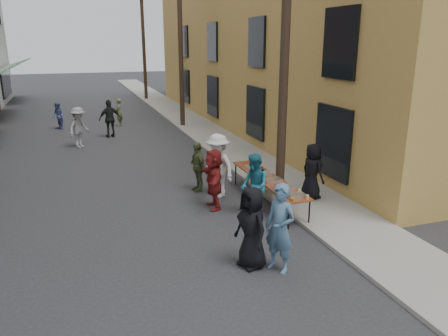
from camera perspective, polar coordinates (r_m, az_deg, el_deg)
ground at (r=9.46m, az=-8.75°, el=-12.86°), size 120.00×120.00×0.00m
sidewalk at (r=24.44m, az=-3.81°, el=5.63°), size 2.20×60.00×0.10m
building_ochre at (r=25.42m, az=10.61°, el=17.03°), size 10.00×28.00×10.00m
utility_pole_near at (r=12.51m, az=7.98°, el=15.81°), size 0.26×0.26×9.00m
utility_pole_mid at (r=23.84m, az=-5.70°, el=16.08°), size 0.26×0.26×9.00m
utility_pole_far at (r=35.61m, az=-10.47°, el=15.97°), size 0.26×0.26×9.00m
serving_table at (r=12.68m, az=5.79°, el=-1.52°), size 0.70×4.00×0.75m
catering_tray_sausage at (r=11.26m, az=9.32°, el=-3.56°), size 0.50×0.33×0.08m
catering_tray_foil_b at (r=11.80m, az=7.83°, el=-2.56°), size 0.50×0.33×0.08m
catering_tray_buns at (r=12.40m, az=6.38°, el=-1.58°), size 0.50×0.33×0.08m
catering_tray_foil_d at (r=13.00m, az=5.06°, el=-0.68°), size 0.50×0.33×0.08m
catering_tray_buns_end at (r=13.62m, az=3.86°, el=0.13°), size 0.50×0.33×0.08m
condiment_jar_a at (r=10.92m, az=9.05°, el=-4.20°), size 0.07×0.07×0.08m
condiment_jar_b at (r=11.00m, az=8.80°, el=-4.03°), size 0.07×0.07×0.08m
condiment_jar_c at (r=11.08m, az=8.56°, el=-3.87°), size 0.07×0.07×0.08m
cup_stack at (r=11.15m, az=10.84°, el=-3.75°), size 0.08×0.08×0.12m
guest_front_a at (r=9.09m, az=3.63°, el=-7.76°), size 0.77×0.98×1.76m
guest_front_b at (r=8.97m, az=7.31°, el=-7.81°), size 0.71×0.81×1.87m
guest_front_c at (r=11.64m, az=3.98°, el=-2.32°), size 0.66×0.85×1.73m
guest_front_d at (r=13.08m, az=-0.78°, el=0.30°), size 1.13×1.43×1.94m
guest_front_e at (r=13.67m, az=-3.44°, el=0.19°), size 0.52×0.97×1.57m
guest_queue_back at (r=12.20m, az=-1.34°, el=-1.43°), size 0.72×1.65×1.72m
server at (r=12.96m, az=11.48°, el=-0.41°), size 0.67×0.89×1.64m
passerby_left at (r=20.28m, az=-18.44°, el=5.04°), size 1.26×1.31×1.79m
passerby_mid at (r=22.06m, az=-14.67°, el=6.25°), size 1.15×0.69×1.83m
passerby_right at (r=24.91m, az=-13.57°, el=7.07°), size 0.47×0.61×1.51m
passerby_far at (r=24.86m, az=-20.85°, el=6.38°), size 0.80×0.88×1.47m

